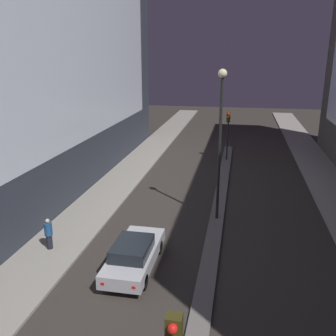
{
  "coord_description": "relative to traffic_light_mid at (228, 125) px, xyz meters",
  "views": [
    {
      "loc": [
        1.03,
        -2.99,
        9.18
      ],
      "look_at": [
        -3.5,
        20.27,
        1.97
      ],
      "focal_mm": 40.0,
      "sensor_mm": 36.0,
      "label": 1
    }
  ],
  "objects": [
    {
      "name": "building_left",
      "position": [
        -12.13,
        -10.84,
        7.45
      ],
      "size": [
        6.01,
        37.93,
        21.44
      ],
      "color": "#2D333D",
      "rests_on": "ground"
    },
    {
      "name": "street_lamp",
      "position": [
        0.0,
        -12.78,
        2.25
      ],
      "size": [
        0.47,
        0.47,
        8.36
      ],
      "color": "black",
      "rests_on": "median_strip"
    },
    {
      "name": "pedestrian_on_left_sidewalk",
      "position": [
        -7.73,
        -17.9,
        -2.34
      ],
      "size": [
        0.38,
        0.38,
        1.56
      ],
      "color": "black",
      "rests_on": "sidewalk_left"
    },
    {
      "name": "traffic_light_mid",
      "position": [
        0.0,
        0.0,
        0.0
      ],
      "size": [
        0.32,
        0.42,
        4.29
      ],
      "color": "black",
      "rests_on": "median_strip"
    },
    {
      "name": "car_left_lane",
      "position": [
        -3.25,
        -18.67,
        -2.55
      ],
      "size": [
        1.8,
        4.69,
        1.43
      ],
      "color": "#B2B2B7",
      "rests_on": "ground"
    },
    {
      "name": "median_strip",
      "position": [
        0.0,
        -11.86,
        -3.22
      ],
      "size": [
        0.8,
        33.88,
        0.12
      ],
      "color": "#66605B",
      "rests_on": "ground"
    }
  ]
}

